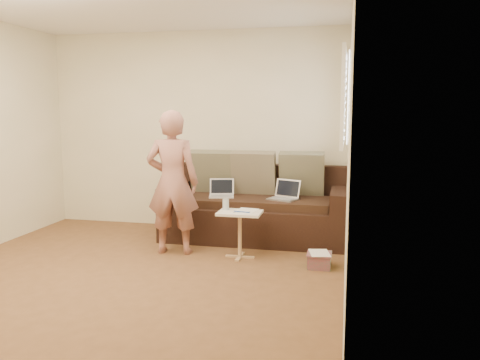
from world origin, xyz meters
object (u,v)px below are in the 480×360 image
Objects in this scene: sofa at (254,205)px; side_table at (240,235)px; laptop_white at (221,197)px; striped_box at (319,260)px; drinking_glass at (226,204)px; laptop_silver at (283,200)px; person at (173,182)px.

sofa is 4.35× the size of side_table.
striped_box is (1.25, -0.89, -0.44)m from laptop_white.
laptop_white is 0.72m from drinking_glass.
side_table is 0.36m from drinking_glass.
side_table is (0.39, -0.73, -0.27)m from laptop_white.
drinking_glass is (-0.53, -0.65, 0.05)m from laptop_silver.
person is 13.21× the size of drinking_glass.
drinking_glass reaches higher than side_table.
laptop_white is at bearing 118.15° from side_table.
laptop_white is 2.49× the size of drinking_glass.
person is at bearing -177.57° from drinking_glass.
side_table is at bearing -75.13° from laptop_white.
drinking_glass is (0.59, 0.03, -0.23)m from person.
laptop_silver is at bearing -15.45° from laptop_white.
sofa reaches higher than striped_box.
drinking_glass is at bearing 168.39° from striped_box.
laptop_white is 1.59m from striped_box.
striped_box is at bearing -11.61° from drinking_glass.
laptop_silver is at bearing 62.37° from side_table.
sofa is at bearing 89.62° from side_table.
person is (-0.76, -0.79, 0.37)m from sofa.
side_table is (-0.37, -0.70, -0.27)m from laptop_silver.
sofa reaches higher than side_table.
side_table is 2.06× the size of striped_box.
side_table is at bearing -94.69° from laptop_silver.
laptop_silver is 0.76m from laptop_white.
laptop_white is at bearing -124.44° from person.
laptop_silver is 1.34× the size of striped_box.
laptop_silver is at bearing -17.63° from sofa.
sofa is 8.97× the size of striped_box.
sofa is 0.83m from side_table.
laptop_silver is 0.65× the size of side_table.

